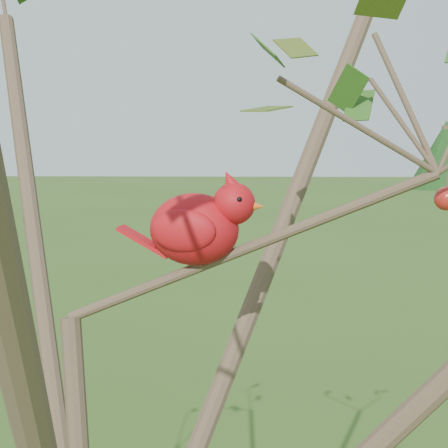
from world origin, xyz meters
name	(u,v)px	position (x,y,z in m)	size (l,w,h in m)	color
crabapple_tree	(96,228)	(0.03, -0.02, 2.12)	(2.35, 2.05, 2.95)	#4A3327
cardinal	(199,226)	(0.17, 0.08, 2.11)	(0.25, 0.14, 0.17)	#B60F13
distant_trees	(187,163)	(-2.05, 25.27, 1.34)	(45.10, 14.07, 3.07)	#4A3327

